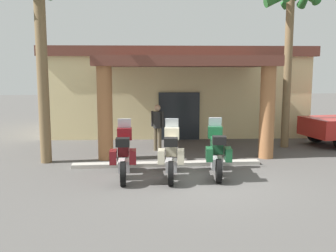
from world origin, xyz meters
TOP-DOWN VIEW (x-y plane):
  - ground_plane at (0.00, 0.00)m, footprint 80.00×80.00m
  - motel_building at (0.14, 9.40)m, footprint 12.56×10.91m
  - motorcycle_maroon at (-2.29, 0.44)m, footprint 0.71×2.21m
  - motorcycle_cream at (-0.95, 0.36)m, footprint 0.76×2.21m
  - motorcycle_green at (0.39, 0.50)m, footprint 0.80×2.21m
  - pedestrian at (-1.10, 4.18)m, footprint 0.47×0.32m
  - palm_tree_near_portico at (4.03, 4.44)m, footprint 2.26×2.31m
  - palm_tree_roadside at (-4.94, 2.61)m, footprint 2.62×2.66m
  - curb_strip at (-0.95, 1.78)m, footprint 6.03×0.36m

SIDE VIEW (x-z plane):
  - ground_plane at x=0.00m, z-range 0.00..0.00m
  - curb_strip at x=-0.95m, z-range 0.00..0.12m
  - motorcycle_maroon at x=-2.29m, z-range -0.11..1.50m
  - motorcycle_cream at x=-0.95m, z-range -0.11..1.50m
  - motorcycle_green at x=0.39m, z-range -0.11..1.50m
  - pedestrian at x=-1.10m, z-range 0.15..1.91m
  - motel_building at x=0.14m, z-range 0.06..4.15m
  - palm_tree_roadside at x=-4.94m, z-range 1.62..8.28m
  - palm_tree_near_portico at x=4.03m, z-range 1.79..8.36m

